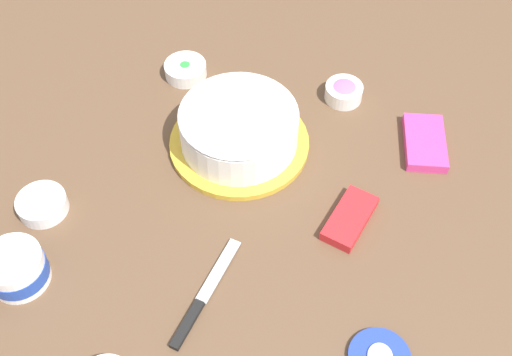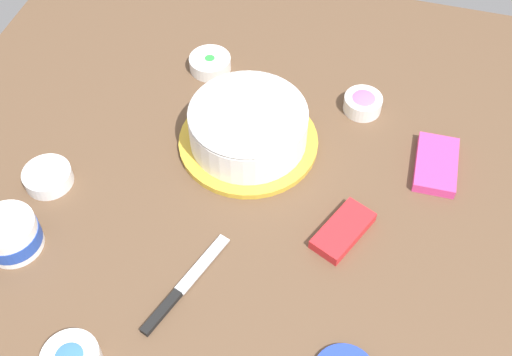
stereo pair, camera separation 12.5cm
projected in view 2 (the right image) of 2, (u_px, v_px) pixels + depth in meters
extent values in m
plane|color=brown|center=(260.00, 215.00, 1.24)|extent=(1.54, 1.54, 0.00)
cylinder|color=gold|center=(248.00, 141.00, 1.35)|extent=(0.30, 0.30, 0.01)
cylinder|color=#DBB77A|center=(248.00, 129.00, 1.32)|extent=(0.23, 0.23, 0.07)
cylinder|color=white|center=(248.00, 127.00, 1.32)|extent=(0.25, 0.25, 0.08)
ellipsoid|color=white|center=(248.00, 112.00, 1.28)|extent=(0.25, 0.25, 0.03)
cylinder|color=white|center=(10.00, 234.00, 1.17)|extent=(0.11, 0.11, 0.07)
cylinder|color=#2347B2|center=(11.00, 235.00, 1.18)|extent=(0.11, 0.11, 0.03)
cylinder|color=white|center=(5.00, 225.00, 1.15)|extent=(0.09, 0.09, 0.01)
cube|color=silver|center=(203.00, 264.00, 1.17)|extent=(0.14, 0.07, 0.00)
cube|color=black|center=(161.00, 312.00, 1.11)|extent=(0.10, 0.05, 0.01)
cylinder|color=white|center=(48.00, 177.00, 1.28)|extent=(0.10, 0.10, 0.03)
cylinder|color=orange|center=(48.00, 177.00, 1.28)|extent=(0.08, 0.08, 0.01)
ellipsoid|color=orange|center=(47.00, 175.00, 1.28)|extent=(0.07, 0.07, 0.02)
cylinder|color=white|center=(210.00, 63.00, 1.49)|extent=(0.10, 0.10, 0.03)
cylinder|color=green|center=(210.00, 63.00, 1.49)|extent=(0.08, 0.08, 0.01)
ellipsoid|color=green|center=(210.00, 61.00, 1.48)|extent=(0.07, 0.07, 0.02)
cylinder|color=white|center=(363.00, 104.00, 1.41)|extent=(0.08, 0.08, 0.04)
cylinder|color=pink|center=(363.00, 102.00, 1.40)|extent=(0.07, 0.07, 0.01)
ellipsoid|color=pink|center=(363.00, 99.00, 1.39)|extent=(0.06, 0.06, 0.02)
cube|color=red|center=(343.00, 231.00, 1.21)|extent=(0.15, 0.11, 0.02)
cube|color=#E53D8E|center=(436.00, 164.00, 1.31)|extent=(0.15, 0.09, 0.02)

